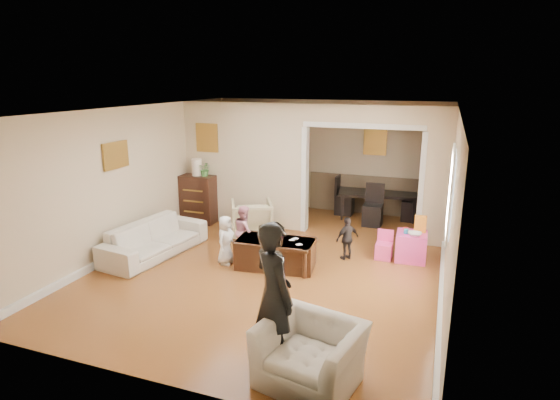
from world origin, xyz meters
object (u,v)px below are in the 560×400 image
at_px(dresser, 198,199).
at_px(dining_table, 377,204).
at_px(sofa, 155,239).
at_px(table_lamp, 197,167).
at_px(armchair_back, 252,219).
at_px(adult_person, 274,296).
at_px(cyan_cup, 406,231).
at_px(armchair_front, 310,354).
at_px(coffee_table, 276,253).
at_px(play_table, 411,247).
at_px(child_kneel_a, 226,240).
at_px(child_toddler, 347,238).
at_px(child_kneel_b, 245,231).
at_px(coffee_cup, 280,239).

relative_size(dresser, dining_table, 0.61).
height_order(sofa, table_lamp, table_lamp).
bearing_deg(armchair_back, table_lamp, -45.24).
bearing_deg(adult_person, cyan_cup, -65.94).
bearing_deg(dresser, adult_person, -51.77).
distance_m(dresser, adult_person, 5.51).
distance_m(armchair_front, coffee_table, 3.03).
bearing_deg(play_table, dining_table, 111.52).
height_order(child_kneel_a, child_toddler, child_kneel_a).
height_order(child_kneel_a, child_kneel_b, child_kneel_b).
bearing_deg(table_lamp, child_toddler, -16.19).
xyz_separation_m(armchair_front, dresser, (-3.86, 4.47, 0.20)).
xyz_separation_m(cyan_cup, child_kneel_b, (-2.70, -0.75, -0.07)).
bearing_deg(cyan_cup, adult_person, -106.57).
xyz_separation_m(child_kneel_b, child_toddler, (1.75, 0.45, -0.08)).
height_order(play_table, child_toddler, child_toddler).
xyz_separation_m(armchair_back, coffee_table, (1.00, -1.29, -0.13)).
bearing_deg(child_kneel_a, play_table, -64.57).
bearing_deg(adult_person, armchair_front, -157.35).
xyz_separation_m(armchair_front, child_toddler, (-0.34, 3.45, 0.06)).
relative_size(adult_person, child_kneel_a, 1.97).
distance_m(dresser, table_lamp, 0.70).
relative_size(play_table, child_toddler, 0.66).
relative_size(armchair_back, coffee_cup, 7.81).
bearing_deg(child_kneel_a, adult_person, -140.83).
height_order(sofa, coffee_cup, sofa).
distance_m(play_table, cyan_cup, 0.31).
xyz_separation_m(armchair_back, adult_person, (1.93, -3.84, 0.47)).
bearing_deg(play_table, child_toddler, -161.77).
relative_size(coffee_table, adult_person, 0.77).
height_order(sofa, adult_person, adult_person).
bearing_deg(table_lamp, dining_table, 25.03).
bearing_deg(child_kneel_b, dining_table, -57.96).
distance_m(dresser, child_toddler, 3.67).
relative_size(coffee_cup, dining_table, 0.06).
bearing_deg(armchair_back, dresser, -45.24).
xyz_separation_m(table_lamp, child_kneel_b, (1.77, -1.47, -0.77)).
bearing_deg(play_table, child_kneel_b, -164.13).
bearing_deg(child_toddler, dresser, -63.66).
distance_m(table_lamp, child_kneel_a, 2.64).
bearing_deg(armchair_front, dining_table, 104.16).
distance_m(coffee_cup, child_kneel_b, 0.88).
relative_size(armchair_front, dresser, 0.95).
relative_size(armchair_back, armchair_front, 0.81).
bearing_deg(child_kneel_b, adult_person, -177.63).
xyz_separation_m(table_lamp, play_table, (4.57, -0.68, -0.98)).
height_order(armchair_front, child_kneel_a, child_kneel_a).
height_order(table_lamp, child_kneel_a, table_lamp).
bearing_deg(child_toddler, play_table, 150.77).
xyz_separation_m(sofa, coffee_cup, (2.33, 0.16, 0.23)).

